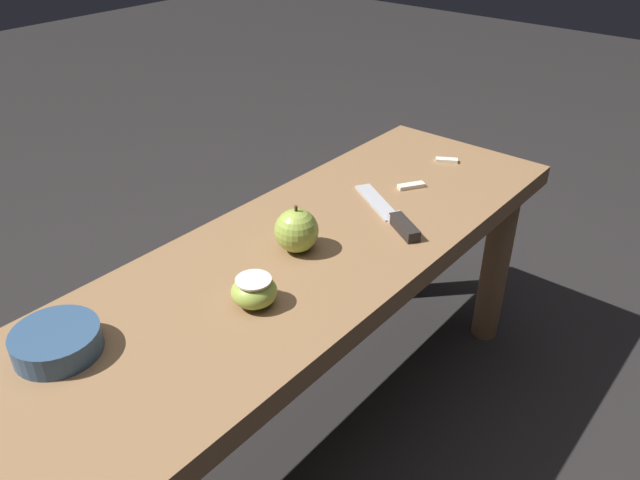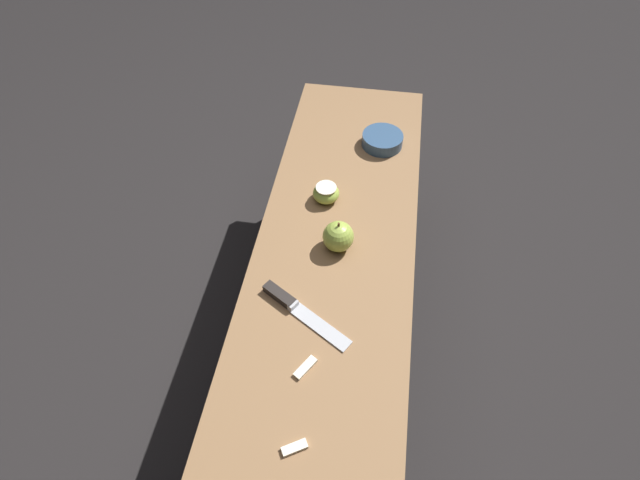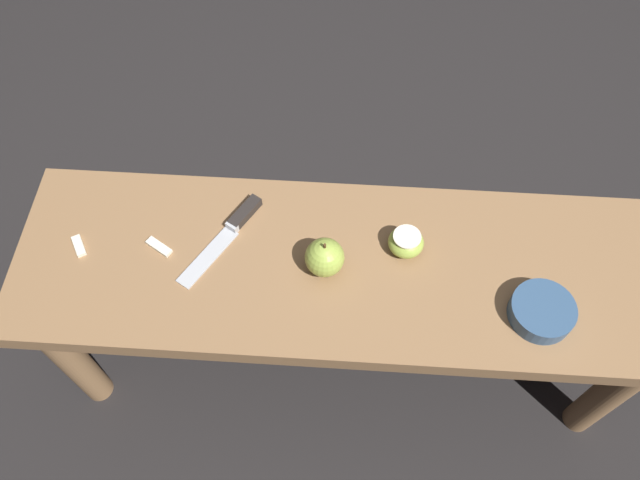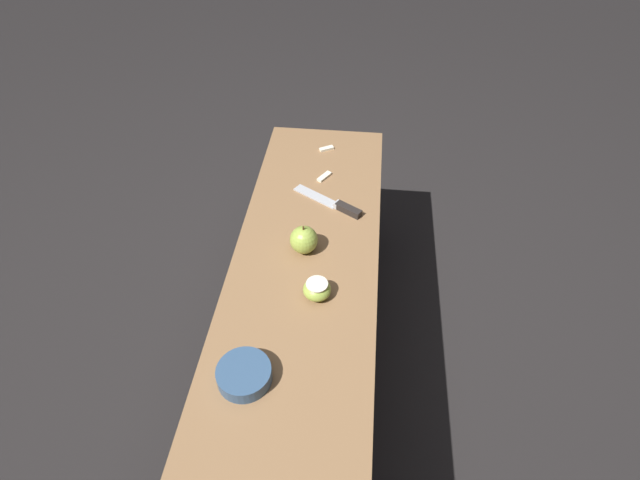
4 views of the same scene
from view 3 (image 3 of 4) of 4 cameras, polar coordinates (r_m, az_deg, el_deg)
ground_plane at (r=1.61m, az=1.63°, el=-10.18°), size 8.00×8.00×0.00m
wooden_bench at (r=1.27m, az=2.05°, el=-3.99°), size 1.28×0.39×0.46m
knife at (r=1.25m, az=-7.96°, el=1.23°), size 0.14×0.21×0.02m
apple_whole at (r=1.16m, az=0.42°, el=-1.60°), size 0.08×0.08×0.08m
apple_cut at (r=1.21m, az=7.87°, el=-0.19°), size 0.07×0.07×0.04m
apple_slice_near_knife at (r=1.30m, az=-21.18°, el=-0.50°), size 0.04×0.05×0.01m
apple_slice_center at (r=1.25m, az=-14.50°, el=-0.60°), size 0.06×0.04×0.01m
bowl at (r=1.20m, az=19.62°, el=-6.17°), size 0.12×0.12×0.04m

